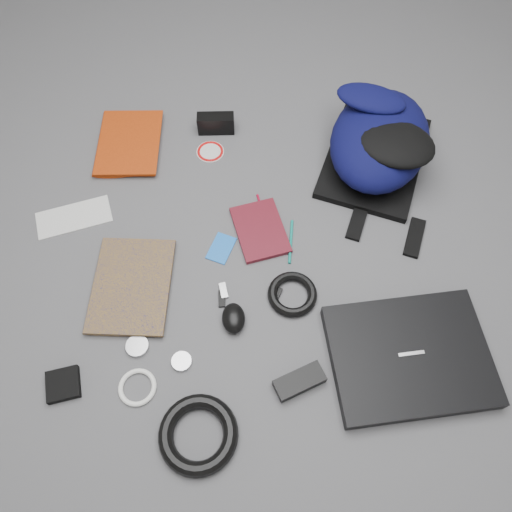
{
  "coord_description": "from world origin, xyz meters",
  "views": [
    {
      "loc": [
        -0.01,
        -0.65,
        1.19
      ],
      "look_at": [
        0.0,
        0.0,
        0.02
      ],
      "focal_mm": 35.0,
      "sensor_mm": 36.0,
      "label": 1
    }
  ],
  "objects_px": {
    "backpack": "(380,140)",
    "textbook_red": "(98,144)",
    "comic_book": "(94,285)",
    "dvd_case": "(260,230)",
    "mouse": "(234,318)",
    "power_brick": "(299,381)",
    "laptop": "(409,356)",
    "pouch": "(63,385)",
    "compact_camera": "(216,124)"
  },
  "relations": [
    {
      "from": "backpack",
      "to": "textbook_red",
      "type": "height_order",
      "value": "backpack"
    },
    {
      "from": "backpack",
      "to": "comic_book",
      "type": "xyz_separation_m",
      "value": [
        -0.79,
        -0.41,
        -0.08
      ]
    },
    {
      "from": "comic_book",
      "to": "dvd_case",
      "type": "height_order",
      "value": "comic_book"
    },
    {
      "from": "mouse",
      "to": "power_brick",
      "type": "height_order",
      "value": "mouse"
    },
    {
      "from": "textbook_red",
      "to": "comic_book",
      "type": "distance_m",
      "value": 0.48
    },
    {
      "from": "comic_book",
      "to": "textbook_red",
      "type": "bearing_deg",
      "value": 99.42
    },
    {
      "from": "laptop",
      "to": "comic_book",
      "type": "height_order",
      "value": "laptop"
    },
    {
      "from": "power_brick",
      "to": "pouch",
      "type": "xyz_separation_m",
      "value": [
        -0.56,
        0.0,
        -0.0
      ]
    },
    {
      "from": "laptop",
      "to": "dvd_case",
      "type": "height_order",
      "value": "laptop"
    },
    {
      "from": "comic_book",
      "to": "dvd_case",
      "type": "xyz_separation_m",
      "value": [
        0.44,
        0.16,
        -0.0
      ]
    },
    {
      "from": "textbook_red",
      "to": "compact_camera",
      "type": "distance_m",
      "value": 0.37
    },
    {
      "from": "dvd_case",
      "to": "laptop",
      "type": "bearing_deg",
      "value": -61.65
    },
    {
      "from": "backpack",
      "to": "compact_camera",
      "type": "relative_size",
      "value": 3.81
    },
    {
      "from": "comic_book",
      "to": "compact_camera",
      "type": "height_order",
      "value": "compact_camera"
    },
    {
      "from": "textbook_red",
      "to": "pouch",
      "type": "xyz_separation_m",
      "value": [
        0.02,
        -0.74,
        -0.0
      ]
    },
    {
      "from": "laptop",
      "to": "compact_camera",
      "type": "distance_m",
      "value": 0.89
    },
    {
      "from": "backpack",
      "to": "power_brick",
      "type": "relative_size",
      "value": 3.6
    },
    {
      "from": "laptop",
      "to": "dvd_case",
      "type": "xyz_separation_m",
      "value": [
        -0.35,
        0.37,
        -0.01
      ]
    },
    {
      "from": "textbook_red",
      "to": "dvd_case",
      "type": "bearing_deg",
      "value": -32.34
    },
    {
      "from": "comic_book",
      "to": "dvd_case",
      "type": "bearing_deg",
      "value": 23.42
    },
    {
      "from": "backpack",
      "to": "pouch",
      "type": "height_order",
      "value": "backpack"
    },
    {
      "from": "comic_book",
      "to": "compact_camera",
      "type": "bearing_deg",
      "value": 63.28
    },
    {
      "from": "laptop",
      "to": "mouse",
      "type": "height_order",
      "value": "mouse"
    },
    {
      "from": "dvd_case",
      "to": "power_brick",
      "type": "xyz_separation_m",
      "value": [
        0.08,
        -0.43,
        0.01
      ]
    },
    {
      "from": "laptop",
      "to": "mouse",
      "type": "relative_size",
      "value": 4.59
    },
    {
      "from": "pouch",
      "to": "power_brick",
      "type": "bearing_deg",
      "value": -0.5
    },
    {
      "from": "comic_book",
      "to": "compact_camera",
      "type": "xyz_separation_m",
      "value": [
        0.31,
        0.54,
        0.02
      ]
    },
    {
      "from": "backpack",
      "to": "power_brick",
      "type": "xyz_separation_m",
      "value": [
        -0.27,
        -0.68,
        -0.08
      ]
    },
    {
      "from": "comic_book",
      "to": "laptop",
      "type": "bearing_deg",
      "value": -11.65
    },
    {
      "from": "laptop",
      "to": "dvd_case",
      "type": "bearing_deg",
      "value": 127.07
    },
    {
      "from": "backpack",
      "to": "comic_book",
      "type": "relative_size",
      "value": 1.57
    },
    {
      "from": "dvd_case",
      "to": "power_brick",
      "type": "distance_m",
      "value": 0.44
    },
    {
      "from": "textbook_red",
      "to": "comic_book",
      "type": "height_order",
      "value": "textbook_red"
    },
    {
      "from": "compact_camera",
      "to": "pouch",
      "type": "distance_m",
      "value": 0.87
    },
    {
      "from": "textbook_red",
      "to": "comic_book",
      "type": "relative_size",
      "value": 0.93
    },
    {
      "from": "laptop",
      "to": "compact_camera",
      "type": "xyz_separation_m",
      "value": [
        -0.48,
        0.75,
        0.01
      ]
    },
    {
      "from": "textbook_red",
      "to": "pouch",
      "type": "relative_size",
      "value": 3.37
    },
    {
      "from": "backpack",
      "to": "compact_camera",
      "type": "height_order",
      "value": "backpack"
    },
    {
      "from": "backpack",
      "to": "textbook_red",
      "type": "xyz_separation_m",
      "value": [
        -0.84,
        0.07,
        -0.08
      ]
    },
    {
      "from": "mouse",
      "to": "textbook_red",
      "type": "bearing_deg",
      "value": 121.72
    },
    {
      "from": "laptop",
      "to": "textbook_red",
      "type": "bearing_deg",
      "value": 134.37
    },
    {
      "from": "comic_book",
      "to": "pouch",
      "type": "bearing_deg",
      "value": -94.67
    },
    {
      "from": "laptop",
      "to": "compact_camera",
      "type": "relative_size",
      "value": 3.32
    },
    {
      "from": "backpack",
      "to": "power_brick",
      "type": "height_order",
      "value": "backpack"
    },
    {
      "from": "comic_book",
      "to": "power_brick",
      "type": "relative_size",
      "value": 2.3
    },
    {
      "from": "backpack",
      "to": "textbook_red",
      "type": "bearing_deg",
      "value": -164.13
    },
    {
      "from": "pouch",
      "to": "textbook_red",
      "type": "bearing_deg",
      "value": 91.23
    },
    {
      "from": "mouse",
      "to": "pouch",
      "type": "bearing_deg",
      "value": -162.77
    },
    {
      "from": "textbook_red",
      "to": "pouch",
      "type": "distance_m",
      "value": 0.74
    },
    {
      "from": "dvd_case",
      "to": "pouch",
      "type": "distance_m",
      "value": 0.64
    }
  ]
}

